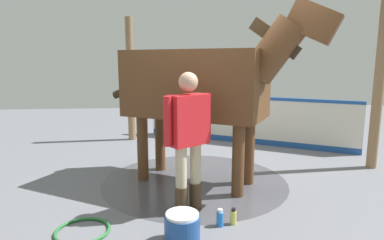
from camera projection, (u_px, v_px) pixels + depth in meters
ground_plane at (210, 182)px, 4.90m from camera, size 16.00×16.00×0.02m
wet_patch at (195, 181)px, 4.90m from camera, size 2.68×2.68×0.00m
barrier_wall at (245, 122)px, 7.13m from camera, size 3.96×2.37×1.01m
roof_post_near at (379, 87)px, 5.30m from camera, size 0.16×0.16×2.67m
roof_post_far at (130, 80)px, 7.29m from camera, size 0.16×0.16×2.67m
horse at (203, 83)px, 4.61m from camera, size 2.91×1.94×2.47m
handler at (188, 134)px, 3.77m from camera, size 0.56×0.44×1.62m
wash_bucket at (182, 228)px, 3.22m from camera, size 0.35×0.35×0.30m
bottle_shampoo at (233, 217)px, 3.59m from camera, size 0.06×0.06×0.18m
bottle_spray at (220, 218)px, 3.55m from camera, size 0.08×0.08×0.19m
hose_coil at (83, 231)px, 3.43m from camera, size 0.57×0.57×0.03m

